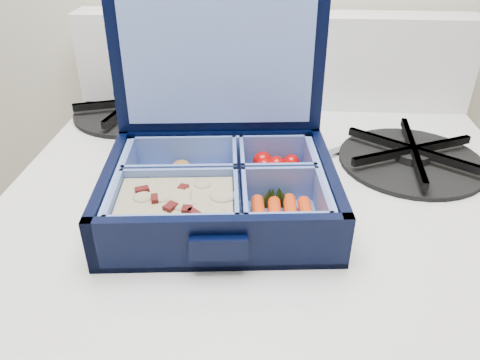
# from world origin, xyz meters

# --- Properties ---
(bento_box) EXTENTS (0.25, 0.21, 0.06)m
(bento_box) POSITION_xyz_m (0.00, 1.63, 0.94)
(bento_box) COLOR black
(bento_box) RESTS_ON stove
(burner_grate) EXTENTS (0.24, 0.24, 0.03)m
(burner_grate) POSITION_xyz_m (0.23, 1.76, 0.92)
(burner_grate) COLOR black
(burner_grate) RESTS_ON stove
(burner_grate_rear) EXTENTS (0.23, 0.23, 0.02)m
(burner_grate_rear) POSITION_xyz_m (-0.16, 1.89, 0.92)
(burner_grate_rear) COLOR black
(burner_grate_rear) RESTS_ON stove
(fork) EXTENTS (0.16, 0.13, 0.01)m
(fork) POSITION_xyz_m (0.11, 1.75, 0.91)
(fork) COLOR #A4A7B2
(fork) RESTS_ON stove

